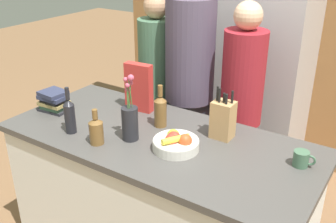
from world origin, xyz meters
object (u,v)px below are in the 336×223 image
at_px(coffee_mug, 302,159).
at_px(bottle_oil, 160,110).
at_px(book_stack, 54,101).
at_px(person_in_red_tee, 241,103).
at_px(cereal_box, 139,87).
at_px(bottle_wine, 70,115).
at_px(person_at_sink, 157,84).
at_px(person_in_blue, 190,79).
at_px(knife_block, 223,119).
at_px(fruit_bowl, 176,142).
at_px(refrigerator, 259,71).
at_px(bottle_vinegar, 96,130).
at_px(flower_vase, 130,120).

relative_size(coffee_mug, bottle_oil, 0.43).
bearing_deg(book_stack, person_in_red_tee, 39.80).
distance_m(cereal_box, bottle_wine, 0.50).
distance_m(person_at_sink, person_in_blue, 0.33).
xyz_separation_m(bottle_wine, person_in_red_tee, (0.65, 0.97, -0.12)).
relative_size(person_in_blue, person_in_red_tee, 1.13).
height_order(knife_block, book_stack, knife_block).
xyz_separation_m(fruit_bowl, bottle_wine, (-0.62, -0.17, 0.07)).
xyz_separation_m(refrigerator, knife_block, (0.26, -1.24, 0.11)).
bearing_deg(bottle_vinegar, bottle_oil, 65.39).
bearing_deg(refrigerator, book_stack, -118.69).
bearing_deg(fruit_bowl, flower_vase, -170.69).
distance_m(refrigerator, cereal_box, 1.26).
distance_m(cereal_box, bottle_vinegar, 0.51).
xyz_separation_m(book_stack, bottle_oil, (0.71, 0.20, 0.03)).
bearing_deg(person_in_red_tee, flower_vase, -129.68).
relative_size(refrigerator, person_in_red_tee, 1.15).
relative_size(knife_block, cereal_box, 0.95).
relative_size(cereal_box, person_in_red_tee, 0.20).
bearing_deg(bottle_vinegar, book_stack, 162.10).
relative_size(fruit_bowl, bottle_wine, 0.90).
relative_size(flower_vase, bottle_wine, 1.38).
height_order(bottle_oil, person_at_sink, person_at_sink).
relative_size(coffee_mug, person_at_sink, 0.07).
relative_size(cereal_box, coffee_mug, 2.84).
height_order(coffee_mug, person_in_blue, person_in_blue).
bearing_deg(flower_vase, bottle_vinegar, -130.98).
bearing_deg(fruit_bowl, person_at_sink, 130.54).
bearing_deg(person_in_blue, flower_vase, -59.94).
height_order(knife_block, coffee_mug, knife_block).
relative_size(knife_block, book_stack, 1.47).
height_order(book_stack, person_at_sink, person_at_sink).
relative_size(refrigerator, bottle_vinegar, 8.96).
distance_m(flower_vase, person_at_sink, 0.93).
bearing_deg(coffee_mug, bottle_wine, -163.05).
xyz_separation_m(person_in_blue, person_in_red_tee, (0.39, 0.04, -0.11)).
bearing_deg(flower_vase, bottle_wine, -159.60).
distance_m(flower_vase, person_in_red_tee, 0.91).
distance_m(bottle_oil, bottle_wine, 0.53).
bearing_deg(fruit_bowl, coffee_mug, 18.30).
height_order(book_stack, person_in_blue, person_in_blue).
bearing_deg(coffee_mug, person_in_red_tee, 134.76).
distance_m(flower_vase, bottle_wine, 0.37).
bearing_deg(coffee_mug, fruit_bowl, -161.70).
relative_size(bottle_oil, person_at_sink, 0.16).
distance_m(bottle_wine, person_in_blue, 0.96).
relative_size(refrigerator, knife_block, 6.10).
bearing_deg(book_stack, knife_block, 14.31).
height_order(coffee_mug, book_stack, book_stack).
xyz_separation_m(knife_block, coffee_mug, (0.47, -0.06, -0.07)).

